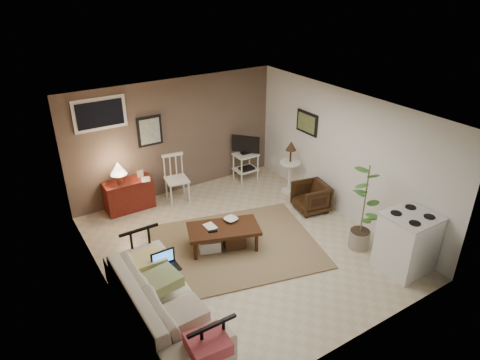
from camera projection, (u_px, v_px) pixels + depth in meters
floor at (242, 246)px, 7.37m from camera, size 5.00×5.00×0.00m
art_back at (150, 131)px, 8.33m from camera, size 0.50×0.03×0.60m
art_right at (307, 123)px, 8.55m from camera, size 0.03×0.60×0.45m
window at (100, 114)px, 7.67m from camera, size 0.96×0.03×0.60m
rug at (236, 246)px, 7.35m from camera, size 3.17×2.77×0.03m
coffee_table at (223, 236)px, 7.21m from camera, size 1.32×0.97×0.45m
sofa at (162, 292)px, 5.66m from camera, size 0.68×2.32×0.91m
sofa_pillows at (174, 297)px, 5.44m from camera, size 0.45×2.21×0.16m
sofa_end_rails at (172, 292)px, 5.75m from camera, size 0.62×2.32×0.78m
laptop at (165, 263)px, 6.01m from camera, size 0.36×0.26×0.24m
red_console at (128, 193)px, 8.35m from camera, size 0.92×0.41×1.06m
spindle_chair at (176, 180)px, 8.66m from camera, size 0.49×0.49×0.96m
tv_stand at (246, 157)px, 9.45m from camera, size 0.49×0.50×1.04m
side_table at (290, 161)px, 8.85m from camera, size 0.43×0.43×1.15m
armchair at (311, 196)px, 8.34m from camera, size 0.67×0.70×0.62m
potted_plant at (364, 205)px, 6.99m from camera, size 0.39×0.39×1.56m
stove at (407, 242)px, 6.64m from camera, size 0.75×0.70×0.99m
bowl at (231, 215)px, 7.26m from camera, size 0.23×0.09×0.22m
book_table at (205, 222)px, 7.04m from camera, size 0.17×0.02×0.24m
book_console at (141, 175)px, 8.21m from camera, size 0.17×0.07×0.23m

